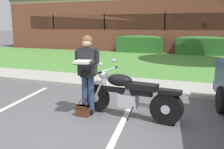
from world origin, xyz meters
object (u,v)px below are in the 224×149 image
(motorcycle, at_px, (133,96))
(hedge_center_left, at_px, (201,45))
(hedge_left, at_px, (139,44))
(rider_person, at_px, (87,68))
(brick_building, at_px, (173,24))
(handbag, at_px, (83,110))

(motorcycle, height_order, hedge_center_left, hedge_center_left)
(hedge_center_left, bearing_deg, hedge_left, 180.00)
(hedge_left, height_order, hedge_center_left, same)
(motorcycle, height_order, rider_person, rider_person)
(rider_person, distance_m, hedge_left, 12.21)
(motorcycle, relative_size, hedge_center_left, 0.71)
(hedge_left, distance_m, brick_building, 5.64)
(handbag, bearing_deg, rider_person, 80.49)
(rider_person, xyz_separation_m, hedge_left, (-1.87, 12.06, -0.36))
(handbag, height_order, hedge_center_left, hedge_center_left)
(handbag, height_order, hedge_left, hedge_left)
(rider_person, bearing_deg, handbag, -99.51)
(brick_building, bearing_deg, hedge_center_left, -64.89)
(motorcycle, bearing_deg, rider_person, -174.24)
(hedge_center_left, height_order, brick_building, brick_building)
(hedge_left, xyz_separation_m, brick_building, (1.62, 5.22, 1.41))
(hedge_left, bearing_deg, brick_building, 72.77)
(rider_person, distance_m, handbag, 0.89)
(rider_person, xyz_separation_m, hedge_center_left, (2.19, 12.06, -0.36))
(rider_person, bearing_deg, hedge_center_left, 79.71)
(motorcycle, bearing_deg, handbag, -163.80)
(handbag, relative_size, hedge_left, 0.11)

